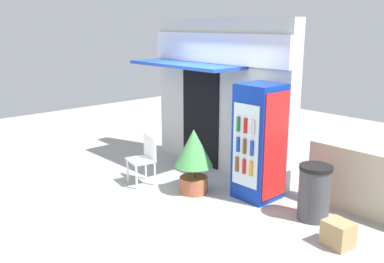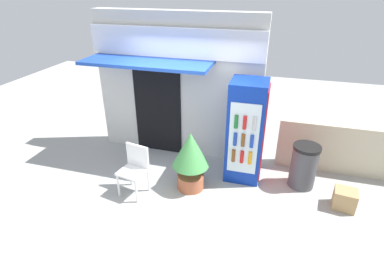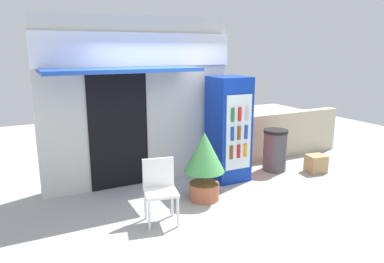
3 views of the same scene
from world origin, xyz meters
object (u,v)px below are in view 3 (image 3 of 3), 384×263
(potted_plant_near_shop, at_px, (204,160))
(trash_bin, at_px, (275,150))
(drink_cooler, at_px, (229,129))
(plastic_chair, at_px, (160,186))
(cardboard_box, at_px, (316,164))

(potted_plant_near_shop, height_order, trash_bin, potted_plant_near_shop)
(drink_cooler, distance_m, trash_bin, 1.20)
(plastic_chair, bearing_deg, drink_cooler, 29.78)
(plastic_chair, height_order, cardboard_box, plastic_chair)
(drink_cooler, bearing_deg, cardboard_box, -15.64)
(drink_cooler, height_order, trash_bin, drink_cooler)
(drink_cooler, distance_m, plastic_chair, 2.09)
(potted_plant_near_shop, xyz_separation_m, cardboard_box, (2.61, 0.16, -0.50))
(cardboard_box, bearing_deg, drink_cooler, 164.36)
(plastic_chair, height_order, potted_plant_near_shop, potted_plant_near_shop)
(plastic_chair, height_order, trash_bin, plastic_chair)
(potted_plant_near_shop, bearing_deg, cardboard_box, 3.60)
(potted_plant_near_shop, distance_m, trash_bin, 2.06)
(drink_cooler, relative_size, trash_bin, 2.29)
(drink_cooler, relative_size, potted_plant_near_shop, 1.71)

